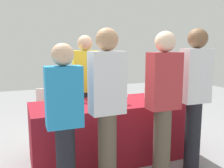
{
  "coord_description": "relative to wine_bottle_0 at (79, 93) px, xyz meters",
  "views": [
    {
      "loc": [
        -1.18,
        -3.02,
        1.55
      ],
      "look_at": [
        0.0,
        0.0,
        1.04
      ],
      "focal_mm": 39.14,
      "sensor_mm": 36.0,
      "label": 1
    }
  ],
  "objects": [
    {
      "name": "wine_bottle_4",
      "position": [
        1.09,
        0.01,
        -0.01
      ],
      "size": [
        0.07,
        0.07,
        0.31
      ],
      "color": "black",
      "rests_on": "tasting_table"
    },
    {
      "name": "guest_0",
      "position": [
        -0.38,
        -0.95,
        -0.04
      ],
      "size": [
        0.35,
        0.21,
        1.58
      ],
      "rotation": [
        0.0,
        0.0,
        -0.01
      ],
      "color": "black",
      "rests_on": "ground_plane"
    },
    {
      "name": "tasting_table",
      "position": [
        0.4,
        -0.2,
        -0.51
      ],
      "size": [
        2.16,
        0.83,
        0.79
      ],
      "primitive_type": "cube",
      "color": "maroon",
      "rests_on": "ground_plane"
    },
    {
      "name": "wine_bottle_0",
      "position": [
        0.0,
        0.0,
        0.0
      ],
      "size": [
        0.08,
        0.08,
        0.31
      ],
      "color": "black",
      "rests_on": "tasting_table"
    },
    {
      "name": "menu_board",
      "position": [
        -0.29,
        0.67,
        -0.47
      ],
      "size": [
        0.48,
        0.11,
        0.89
      ],
      "primitive_type": "cube",
      "rotation": [
        0.0,
        0.0,
        -0.18
      ],
      "color": "white",
      "rests_on": "ground_plane"
    },
    {
      "name": "guest_1",
      "position": [
        0.07,
        -0.91,
        0.05
      ],
      "size": [
        0.37,
        0.23,
        1.73
      ],
      "rotation": [
        0.0,
        0.0,
        0.05
      ],
      "color": "brown",
      "rests_on": "ground_plane"
    },
    {
      "name": "wine_bottle_1",
      "position": [
        0.17,
        -0.13,
        0.0
      ],
      "size": [
        0.08,
        0.08,
        0.33
      ],
      "color": "black",
      "rests_on": "tasting_table"
    },
    {
      "name": "wine_glass_5",
      "position": [
        1.12,
        -0.39,
        -0.01
      ],
      "size": [
        0.07,
        0.07,
        0.14
      ],
      "color": "silver",
      "rests_on": "tasting_table"
    },
    {
      "name": "wine_bottle_3",
      "position": [
        0.46,
        -0.06,
        -0.0
      ],
      "size": [
        0.07,
        0.07,
        0.31
      ],
      "color": "black",
      "rests_on": "tasting_table"
    },
    {
      "name": "server_pouring",
      "position": [
        0.21,
        0.42,
        0.03
      ],
      "size": [
        0.4,
        0.24,
        1.71
      ],
      "rotation": [
        0.0,
        0.0,
        3.06
      ],
      "color": "black",
      "rests_on": "ground_plane"
    },
    {
      "name": "wine_glass_3",
      "position": [
        0.51,
        -0.39,
        -0.02
      ],
      "size": [
        0.07,
        0.07,
        0.14
      ],
      "color": "silver",
      "rests_on": "tasting_table"
    },
    {
      "name": "ground_plane",
      "position": [
        0.4,
        -0.2,
        -0.91
      ],
      "size": [
        12.0,
        12.0,
        0.0
      ],
      "primitive_type": "plane",
      "color": "gray"
    },
    {
      "name": "guest_2",
      "position": [
        0.74,
        -0.93,
        0.04
      ],
      "size": [
        0.37,
        0.23,
        1.71
      ],
      "rotation": [
        0.0,
        0.0,
        0.01
      ],
      "color": "brown",
      "rests_on": "ground_plane"
    },
    {
      "name": "wine_bottle_2",
      "position": [
        0.25,
        -0.0,
        0.01
      ],
      "size": [
        0.08,
        0.08,
        0.33
      ],
      "color": "black",
      "rests_on": "tasting_table"
    },
    {
      "name": "wine_glass_4",
      "position": [
        0.91,
        -0.34,
        -0.03
      ],
      "size": [
        0.07,
        0.07,
        0.13
      ],
      "color": "silver",
      "rests_on": "tasting_table"
    },
    {
      "name": "guest_3",
      "position": [
        1.22,
        -0.88,
        0.08
      ],
      "size": [
        0.35,
        0.24,
        1.76
      ],
      "rotation": [
        0.0,
        0.0,
        -0.02
      ],
      "color": "black",
      "rests_on": "ground_plane"
    },
    {
      "name": "wine_glass_1",
      "position": [
        -0.21,
        -0.38,
        -0.01
      ],
      "size": [
        0.06,
        0.06,
        0.14
      ],
      "color": "silver",
      "rests_on": "tasting_table"
    },
    {
      "name": "wine_glass_0",
      "position": [
        -0.34,
        -0.27,
        -0.02
      ],
      "size": [
        0.06,
        0.06,
        0.14
      ],
      "color": "silver",
      "rests_on": "tasting_table"
    },
    {
      "name": "wine_glass_2",
      "position": [
        0.33,
        -0.27,
        -0.03
      ],
      "size": [
        0.07,
        0.07,
        0.12
      ],
      "color": "silver",
      "rests_on": "tasting_table"
    },
    {
      "name": "ice_bucket",
      "position": [
        1.05,
        -0.17,
        -0.03
      ],
      "size": [
        0.24,
        0.24,
        0.18
      ],
      "primitive_type": "cylinder",
      "color": "silver",
      "rests_on": "tasting_table"
    }
  ]
}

